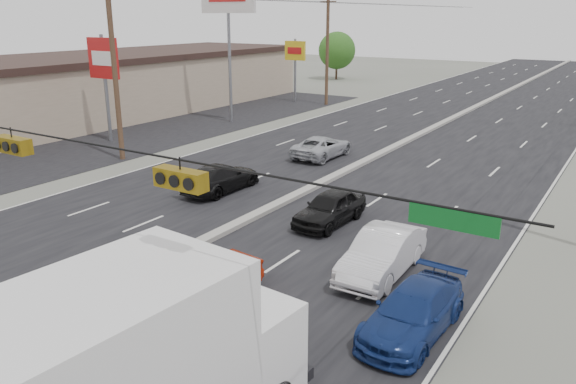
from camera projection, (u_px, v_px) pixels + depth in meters
name	position (u px, v px, depth m)	size (l,w,h in m)	color
ground	(10.00, 340.00, 14.83)	(200.00, 200.00, 0.00)	#606356
road_surface	(414.00, 138.00, 38.93)	(20.00, 160.00, 0.02)	black
center_median	(414.00, 137.00, 38.90)	(0.50, 160.00, 0.20)	gray
strip_mall	(102.00, 87.00, 47.56)	(12.00, 42.00, 4.60)	tan
parking_lot	(182.00, 125.00, 43.64)	(10.00, 42.00, 0.02)	black
utility_pole_left_b	(115.00, 72.00, 31.75)	(1.60, 0.30, 10.00)	#422D1E
utility_pole_left_c	(327.00, 50.00, 51.83)	(1.60, 0.30, 10.00)	#422D1E
traffic_signals	(10.00, 143.00, 12.45)	(25.00, 0.30, 0.54)	black
pole_sign_mid	(104.00, 64.00, 36.47)	(2.60, 0.25, 7.00)	slate
pole_sign_billboard	(228.00, 5.00, 42.08)	(5.00, 0.25, 11.00)	slate
pole_sign_far	(295.00, 56.00, 53.84)	(2.20, 0.25, 6.00)	slate
tree_left_far	(337.00, 50.00, 73.19)	(4.80, 4.80, 6.12)	#382619
box_truck	(120.00, 383.00, 9.80)	(3.39, 8.09, 4.01)	black
red_sedan	(204.00, 283.00, 16.60)	(1.34, 3.85, 1.27)	#B0220A
queue_car_a	(330.00, 208.00, 22.86)	(1.59, 3.95, 1.35)	black
queue_car_b	(382.00, 254.00, 18.34)	(1.55, 4.46, 1.47)	silver
queue_car_d	(413.00, 313.00, 14.94)	(1.76, 4.33, 1.26)	navy
oncoming_near	(221.00, 178.00, 27.13)	(1.86, 4.58, 1.33)	black
oncoming_far	(322.00, 147.00, 33.56)	(2.12, 4.59, 1.28)	#A9ABB0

